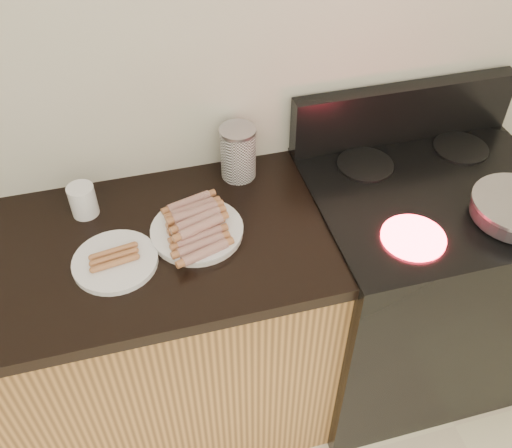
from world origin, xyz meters
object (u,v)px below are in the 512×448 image
object	(u,v)px
canister	(238,152)
mug	(83,200)
stove	(411,286)
main_plate	(197,232)
side_plate	(115,261)

from	to	relation	value
canister	mug	world-z (taller)	canister
stove	main_plate	bearing A→B (deg)	178.80
stove	mug	distance (m)	1.17
stove	canister	xyz separation A→B (m)	(-0.57, 0.24, 0.53)
stove	canister	size ratio (longest dim) A/B	5.26
canister	main_plate	bearing A→B (deg)	-127.69
canister	stove	bearing A→B (deg)	-23.32
side_plate	canister	world-z (taller)	canister
canister	mug	distance (m)	0.48
stove	mug	size ratio (longest dim) A/B	9.38
main_plate	mug	distance (m)	0.35
stove	canister	bearing A→B (deg)	156.68
main_plate	mug	xyz separation A→B (m)	(-0.30, 0.17, 0.04)
side_plate	mug	xyz separation A→B (m)	(-0.07, 0.23, 0.04)
side_plate	mug	size ratio (longest dim) A/B	2.36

